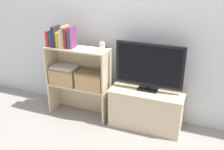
# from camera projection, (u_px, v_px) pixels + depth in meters

# --- Properties ---
(ground_plane) EXTENTS (16.00, 16.00, 0.00)m
(ground_plane) POSITION_uv_depth(u_px,v_px,m) (108.00, 126.00, 3.09)
(ground_plane) COLOR gray
(wall_back) EXTENTS (10.00, 0.05, 2.40)m
(wall_back) POSITION_uv_depth(u_px,v_px,m) (122.00, 17.00, 2.99)
(wall_back) COLOR silver
(wall_back) RESTS_ON ground_plane
(tv_stand) EXTENTS (0.83, 0.41, 0.46)m
(tv_stand) POSITION_uv_depth(u_px,v_px,m) (147.00, 107.00, 3.03)
(tv_stand) COLOR #CCB793
(tv_stand) RESTS_ON ground_plane
(tv) EXTENTS (0.75, 0.14, 0.54)m
(tv) POSITION_uv_depth(u_px,v_px,m) (149.00, 66.00, 2.82)
(tv) COLOR black
(tv) RESTS_ON tv_stand
(bookshelf_lower_tier) EXTENTS (0.76, 0.27, 0.40)m
(bookshelf_lower_tier) POSITION_uv_depth(u_px,v_px,m) (81.00, 94.00, 3.29)
(bookshelf_lower_tier) COLOR #CCB793
(bookshelf_lower_tier) RESTS_ON ground_plane
(bookshelf_upper_tier) EXTENTS (0.76, 0.27, 0.47)m
(bookshelf_upper_tier) POSITION_uv_depth(u_px,v_px,m) (80.00, 61.00, 3.12)
(bookshelf_upper_tier) COLOR #CCB793
(bookshelf_upper_tier) RESTS_ON bookshelf_lower_tier
(book_crimson) EXTENTS (0.04, 0.16, 0.18)m
(book_crimson) POSITION_uv_depth(u_px,v_px,m) (50.00, 38.00, 3.06)
(book_crimson) COLOR #B22328
(book_crimson) RESTS_ON bookshelf_upper_tier
(book_navy) EXTENTS (0.03, 0.15, 0.20)m
(book_navy) POSITION_uv_depth(u_px,v_px,m) (53.00, 38.00, 3.04)
(book_navy) COLOR navy
(book_navy) RESTS_ON bookshelf_upper_tier
(book_charcoal) EXTENTS (0.04, 0.15, 0.24)m
(book_charcoal) POSITION_uv_depth(u_px,v_px,m) (56.00, 36.00, 3.02)
(book_charcoal) COLOR #232328
(book_charcoal) RESTS_ON bookshelf_upper_tier
(book_mustard) EXTENTS (0.04, 0.13, 0.17)m
(book_mustard) POSITION_uv_depth(u_px,v_px,m) (60.00, 39.00, 3.02)
(book_mustard) COLOR gold
(book_mustard) RESTS_ON bookshelf_upper_tier
(book_ivory) EXTENTS (0.04, 0.12, 0.20)m
(book_ivory) POSITION_uv_depth(u_px,v_px,m) (63.00, 38.00, 3.00)
(book_ivory) COLOR silver
(book_ivory) RESTS_ON bookshelf_upper_tier
(book_tan) EXTENTS (0.03, 0.16, 0.25)m
(book_tan) POSITION_uv_depth(u_px,v_px,m) (65.00, 37.00, 2.98)
(book_tan) COLOR tan
(book_tan) RESTS_ON bookshelf_upper_tier
(book_maroon) EXTENTS (0.03, 0.16, 0.23)m
(book_maroon) POSITION_uv_depth(u_px,v_px,m) (68.00, 38.00, 2.97)
(book_maroon) COLOR maroon
(book_maroon) RESTS_ON bookshelf_upper_tier
(book_forest) EXTENTS (0.02, 0.12, 0.21)m
(book_forest) POSITION_uv_depth(u_px,v_px,m) (70.00, 39.00, 2.96)
(book_forest) COLOR #286638
(book_forest) RESTS_ON bookshelf_upper_tier
(book_plum) EXTENTS (0.02, 0.14, 0.25)m
(book_plum) POSITION_uv_depth(u_px,v_px,m) (72.00, 37.00, 2.95)
(book_plum) COLOR #6B2D66
(book_plum) RESTS_ON bookshelf_upper_tier
(baby_monitor) EXTENTS (0.05, 0.04, 0.13)m
(baby_monitor) POSITION_uv_depth(u_px,v_px,m) (102.00, 47.00, 2.88)
(baby_monitor) COLOR white
(baby_monitor) RESTS_ON bookshelf_upper_tier
(storage_basket_left) EXTENTS (0.34, 0.23, 0.20)m
(storage_basket_left) POSITION_uv_depth(u_px,v_px,m) (65.00, 75.00, 3.20)
(storage_basket_left) COLOR tan
(storage_basket_left) RESTS_ON bookshelf_lower_tier
(storage_basket_right) EXTENTS (0.34, 0.23, 0.20)m
(storage_basket_right) POSITION_uv_depth(u_px,v_px,m) (91.00, 79.00, 3.07)
(storage_basket_right) COLOR tan
(storage_basket_right) RESTS_ON bookshelf_lower_tier
(laptop) EXTENTS (0.30, 0.21, 0.02)m
(laptop) POSITION_uv_depth(u_px,v_px,m) (64.00, 67.00, 3.16)
(laptop) COLOR #BCBCC1
(laptop) RESTS_ON storage_basket_left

